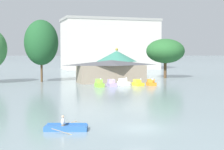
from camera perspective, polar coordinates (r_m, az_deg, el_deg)
ground_plane at (r=29.15m, az=4.77°, el=-8.75°), size 2000.00×2000.00×0.00m
rowboat_with_rower at (r=28.67m, az=-7.56°, el=-8.53°), size 3.71×3.44×1.28m
pedal_boat_lime at (r=64.43m, az=-2.11°, el=-1.45°), size 1.36×2.50×1.69m
pedal_boat_lavender at (r=65.57m, az=-0.06°, el=-1.41°), size 1.54×2.67×1.51m
pedal_boat_white at (r=67.88m, az=1.90°, el=-1.23°), size 2.10×2.66×1.59m
pedal_boat_yellow at (r=67.08m, az=4.25°, el=-1.35°), size 1.70×2.85×1.47m
pedal_boat_orange at (r=67.65m, az=6.43°, el=-1.30°), size 1.68×2.34×1.48m
boathouse at (r=74.03m, az=-0.14°, el=0.68°), size 15.18×6.52×4.79m
green_roof_pavilion at (r=84.82m, az=0.78°, el=1.96°), size 9.85×9.85×7.55m
shoreline_tree_mid at (r=77.43m, az=-11.52°, el=5.24°), size 7.37×7.37×13.51m
shoreline_tree_right at (r=88.86m, az=8.74°, el=3.90°), size 9.66×9.66×9.89m
background_building_block at (r=139.69m, az=-0.31°, el=5.11°), size 37.94×16.99×19.93m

